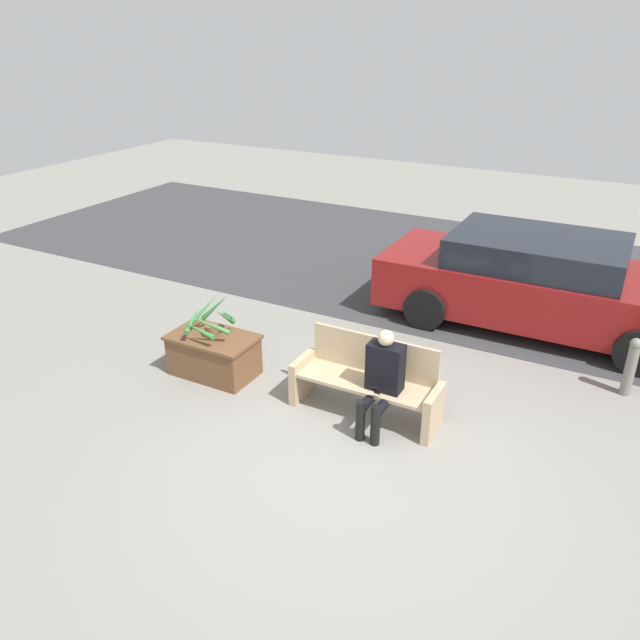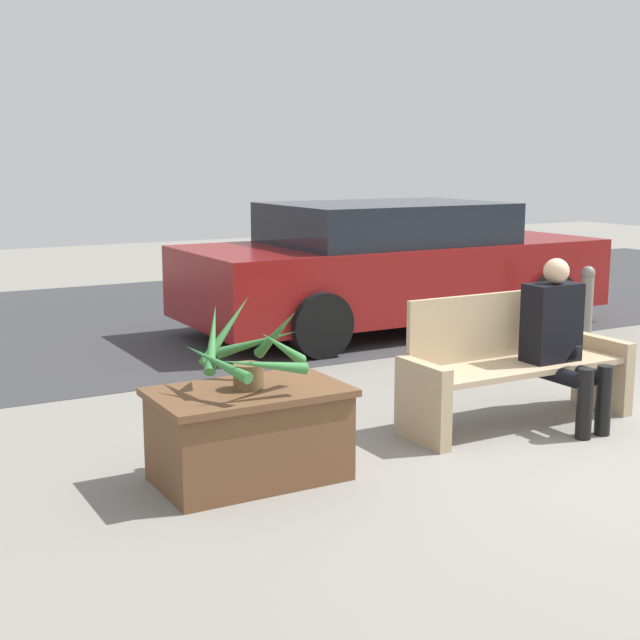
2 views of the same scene
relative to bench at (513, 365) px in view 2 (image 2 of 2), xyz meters
name	(u,v)px [view 2 (image 2 of 2)]	position (x,y,z in m)	size (l,w,h in m)	color
ground_plane	(633,456)	(0.17, -0.93, -0.41)	(30.00, 30.00, 0.00)	gray
road_surface	(235,311)	(0.17, 5.11, -0.41)	(20.00, 6.00, 0.01)	#38383A
bench	(513,365)	(0.00, 0.00, 0.00)	(1.71, 0.52, 0.90)	tan
person_seated	(561,337)	(0.25, -0.19, 0.21)	(0.39, 0.58, 1.15)	black
planter_box	(249,431)	(-2.07, -0.12, -0.12)	(1.10, 0.67, 0.54)	brown
potted_plant	(248,352)	(-2.08, -0.13, 0.34)	(0.71, 0.71, 0.52)	brown
parked_car	(392,266)	(1.23, 3.31, 0.27)	(4.58, 1.98, 1.36)	maroon
bollard_post	(587,301)	(2.60, 1.83, -0.01)	(0.14, 0.14, 0.75)	slate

